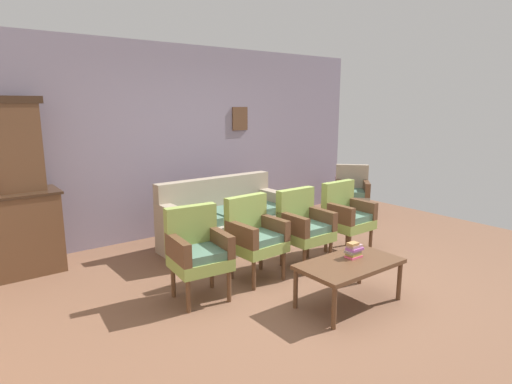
{
  "coord_description": "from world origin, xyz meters",
  "views": [
    {
      "loc": [
        -2.97,
        -2.95,
        1.87
      ],
      "look_at": [
        0.0,
        0.98,
        0.85
      ],
      "focal_mm": 29.73,
      "sensor_mm": 36.0,
      "label": 1
    }
  ],
  "objects_px": {
    "armchair_by_doorway": "(255,234)",
    "armchair_near_cabinet": "(304,224)",
    "side_cabinet": "(5,235)",
    "floor_vase_by_wall": "(341,192)",
    "coffee_table": "(349,266)",
    "floral_couch": "(227,223)",
    "book_stack_on_table": "(354,250)",
    "wingback_chair_by_fireplace": "(352,190)",
    "armchair_row_middle": "(198,249)",
    "armchair_near_couch_end": "(346,214)"
  },
  "relations": [
    {
      "from": "side_cabinet",
      "to": "wingback_chair_by_fireplace",
      "type": "distance_m",
      "value": 4.89
    },
    {
      "from": "armchair_by_doorway",
      "to": "book_stack_on_table",
      "type": "relative_size",
      "value": 5.22
    },
    {
      "from": "coffee_table",
      "to": "side_cabinet",
      "type": "bearing_deg",
      "value": 132.25
    },
    {
      "from": "wingback_chair_by_fireplace",
      "to": "book_stack_on_table",
      "type": "xyz_separation_m",
      "value": [
        -2.22,
        -1.91,
        -0.01
      ]
    },
    {
      "from": "armchair_by_doorway",
      "to": "book_stack_on_table",
      "type": "xyz_separation_m",
      "value": [
        0.47,
        -0.97,
        -0.01
      ]
    },
    {
      "from": "armchair_near_cabinet",
      "to": "wingback_chair_by_fireplace",
      "type": "distance_m",
      "value": 2.24
    },
    {
      "from": "armchair_near_cabinet",
      "to": "floor_vase_by_wall",
      "type": "distance_m",
      "value": 3.01
    },
    {
      "from": "side_cabinet",
      "to": "coffee_table",
      "type": "relative_size",
      "value": 1.16
    },
    {
      "from": "floral_couch",
      "to": "armchair_row_middle",
      "type": "height_order",
      "value": "same"
    },
    {
      "from": "armchair_row_middle",
      "to": "armchair_near_couch_end",
      "type": "relative_size",
      "value": 1.0
    },
    {
      "from": "side_cabinet",
      "to": "floor_vase_by_wall",
      "type": "xyz_separation_m",
      "value": [
        5.33,
        -0.1,
        -0.18
      ]
    },
    {
      "from": "armchair_near_cabinet",
      "to": "coffee_table",
      "type": "height_order",
      "value": "armchair_near_cabinet"
    },
    {
      "from": "wingback_chair_by_fireplace",
      "to": "floral_couch",
      "type": "bearing_deg",
      "value": 176.75
    },
    {
      "from": "floral_couch",
      "to": "coffee_table",
      "type": "height_order",
      "value": "floral_couch"
    },
    {
      "from": "armchair_near_cabinet",
      "to": "side_cabinet",
      "type": "bearing_deg",
      "value": 148.29
    },
    {
      "from": "armchair_by_doorway",
      "to": "floral_couch",
      "type": "bearing_deg",
      "value": 72.31
    },
    {
      "from": "armchair_near_cabinet",
      "to": "book_stack_on_table",
      "type": "distance_m",
      "value": 0.95
    },
    {
      "from": "book_stack_on_table",
      "to": "armchair_row_middle",
      "type": "bearing_deg",
      "value": 142.64
    },
    {
      "from": "armchair_by_doorway",
      "to": "coffee_table",
      "type": "distance_m",
      "value": 1.1
    },
    {
      "from": "armchair_by_doorway",
      "to": "armchair_near_cabinet",
      "type": "relative_size",
      "value": 1.0
    },
    {
      "from": "coffee_table",
      "to": "armchair_near_couch_end",
      "type": "bearing_deg",
      "value": 42.34
    },
    {
      "from": "side_cabinet",
      "to": "armchair_row_middle",
      "type": "xyz_separation_m",
      "value": [
        1.41,
        -1.75,
        0.03
      ]
    },
    {
      "from": "armchair_row_middle",
      "to": "armchair_by_doorway",
      "type": "bearing_deg",
      "value": 4.32
    },
    {
      "from": "armchair_row_middle",
      "to": "armchair_near_cabinet",
      "type": "height_order",
      "value": "same"
    },
    {
      "from": "floral_couch",
      "to": "wingback_chair_by_fireplace",
      "type": "bearing_deg",
      "value": -3.25
    },
    {
      "from": "armchair_near_couch_end",
      "to": "coffee_table",
      "type": "distance_m",
      "value": 1.5
    },
    {
      "from": "armchair_near_cabinet",
      "to": "coffee_table",
      "type": "bearing_deg",
      "value": -109.17
    },
    {
      "from": "floral_couch",
      "to": "armchair_near_cabinet",
      "type": "height_order",
      "value": "same"
    },
    {
      "from": "side_cabinet",
      "to": "floral_couch",
      "type": "height_order",
      "value": "side_cabinet"
    },
    {
      "from": "armchair_near_cabinet",
      "to": "floor_vase_by_wall",
      "type": "height_order",
      "value": "armchair_near_cabinet"
    },
    {
      "from": "armchair_by_doorway",
      "to": "book_stack_on_table",
      "type": "distance_m",
      "value": 1.08
    },
    {
      "from": "armchair_by_doorway",
      "to": "armchair_near_couch_end",
      "type": "height_order",
      "value": "same"
    },
    {
      "from": "armchair_near_cabinet",
      "to": "armchair_near_couch_end",
      "type": "height_order",
      "value": "same"
    },
    {
      "from": "armchair_near_cabinet",
      "to": "book_stack_on_table",
      "type": "height_order",
      "value": "armchair_near_cabinet"
    },
    {
      "from": "floor_vase_by_wall",
      "to": "wingback_chair_by_fireplace",
      "type": "bearing_deg",
      "value": -127.19
    },
    {
      "from": "floral_couch",
      "to": "coffee_table",
      "type": "bearing_deg",
      "value": -90.07
    },
    {
      "from": "armchair_by_doorway",
      "to": "coffee_table",
      "type": "height_order",
      "value": "armchair_by_doorway"
    },
    {
      "from": "floral_couch",
      "to": "armchair_near_couch_end",
      "type": "relative_size",
      "value": 1.96
    },
    {
      "from": "armchair_row_middle",
      "to": "armchair_near_couch_end",
      "type": "height_order",
      "value": "same"
    },
    {
      "from": "coffee_table",
      "to": "floor_vase_by_wall",
      "type": "relative_size",
      "value": 1.72
    },
    {
      "from": "wingback_chair_by_fireplace",
      "to": "side_cabinet",
      "type": "bearing_deg",
      "value": 171.09
    },
    {
      "from": "book_stack_on_table",
      "to": "floor_vase_by_wall",
      "type": "distance_m",
      "value": 3.75
    },
    {
      "from": "wingback_chair_by_fireplace",
      "to": "coffee_table",
      "type": "xyz_separation_m",
      "value": [
        -2.35,
        -1.97,
        -0.12
      ]
    },
    {
      "from": "side_cabinet",
      "to": "book_stack_on_table",
      "type": "distance_m",
      "value": 3.73
    },
    {
      "from": "armchair_near_cabinet",
      "to": "wingback_chair_by_fireplace",
      "type": "relative_size",
      "value": 1.0
    },
    {
      "from": "coffee_table",
      "to": "armchair_by_doorway",
      "type": "bearing_deg",
      "value": 108.17
    },
    {
      "from": "side_cabinet",
      "to": "floral_couch",
      "type": "distance_m",
      "value": 2.57
    },
    {
      "from": "coffee_table",
      "to": "book_stack_on_table",
      "type": "distance_m",
      "value": 0.18
    },
    {
      "from": "armchair_row_middle",
      "to": "floral_couch",
      "type": "bearing_deg",
      "value": 46.46
    },
    {
      "from": "coffee_table",
      "to": "floral_couch",
      "type": "bearing_deg",
      "value": 89.93
    }
  ]
}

